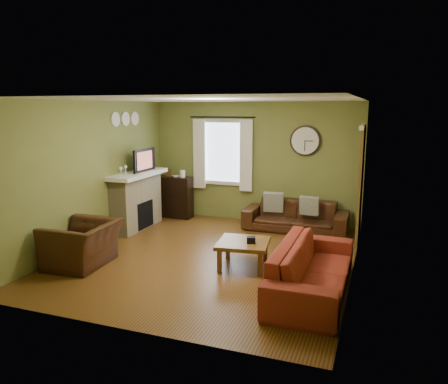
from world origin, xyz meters
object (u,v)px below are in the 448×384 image
(armchair, at_px, (82,244))
(sofa_brown, at_px, (295,216))
(coffee_table, at_px, (243,254))
(bookshelf, at_px, (175,197))
(sofa_red, at_px, (313,268))

(armchair, bearing_deg, sofa_brown, 134.65)
(sofa_brown, height_order, coffee_table, sofa_brown)
(bookshelf, xyz_separation_m, coffee_table, (2.43, -2.50, -0.26))
(bookshelf, bearing_deg, sofa_brown, -3.23)
(bookshelf, relative_size, coffee_table, 1.20)
(armchair, bearing_deg, coffee_table, 104.70)
(sofa_brown, bearing_deg, sofa_red, -74.76)
(sofa_brown, xyz_separation_m, coffee_table, (-0.37, -2.34, -0.10))
(armchair, xyz_separation_m, coffee_table, (2.43, 0.81, -0.14))
(sofa_brown, distance_m, coffee_table, 2.37)
(sofa_brown, xyz_separation_m, armchair, (-2.80, -3.15, 0.04))
(bookshelf, height_order, armchair, bookshelf)
(bookshelf, distance_m, sofa_red, 4.74)
(armchair, relative_size, coffee_table, 1.37)
(coffee_table, bearing_deg, bookshelf, 134.16)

